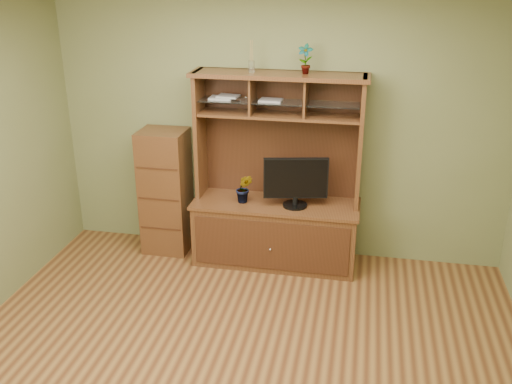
# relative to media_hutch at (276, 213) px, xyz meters

# --- Properties ---
(room) EXTENTS (4.54, 4.04, 2.74)m
(room) POSITION_rel_media_hutch_xyz_m (-0.02, -1.73, 0.83)
(room) COLOR #532D17
(room) RESTS_ON ground
(media_hutch) EXTENTS (1.66, 0.61, 1.90)m
(media_hutch) POSITION_rel_media_hutch_xyz_m (0.00, 0.00, 0.00)
(media_hutch) COLOR #462414
(media_hutch) RESTS_ON room
(monitor) EXTENTS (0.61, 0.24, 0.49)m
(monitor) POSITION_rel_media_hutch_xyz_m (0.20, -0.08, 0.39)
(monitor) COLOR black
(monitor) RESTS_ON media_hutch
(orchid_plant) EXTENTS (0.17, 0.14, 0.29)m
(orchid_plant) POSITION_rel_media_hutch_xyz_m (-0.31, -0.08, 0.27)
(orchid_plant) COLOR #346221
(orchid_plant) RESTS_ON media_hutch
(top_plant) EXTENTS (0.15, 0.11, 0.27)m
(top_plant) POSITION_rel_media_hutch_xyz_m (0.24, 0.08, 1.51)
(top_plant) COLOR #295C20
(top_plant) RESTS_ON media_hutch
(reed_diffuser) EXTENTS (0.06, 0.06, 0.29)m
(reed_diffuser) POSITION_rel_media_hutch_xyz_m (-0.26, 0.08, 1.49)
(reed_diffuser) COLOR silver
(reed_diffuser) RESTS_ON media_hutch
(magazines) EXTENTS (0.70, 0.18, 0.04)m
(magazines) POSITION_rel_media_hutch_xyz_m (-0.38, 0.08, 1.13)
(magazines) COLOR #B4B3B8
(magazines) RESTS_ON media_hutch
(side_cabinet) EXTENTS (0.46, 0.42, 1.30)m
(side_cabinet) POSITION_rel_media_hutch_xyz_m (-1.16, 0.04, 0.13)
(side_cabinet) COLOR #462414
(side_cabinet) RESTS_ON room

